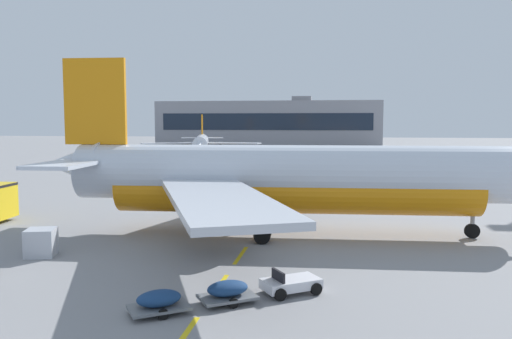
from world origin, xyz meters
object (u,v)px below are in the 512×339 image
Objects in this scene: airliner_foreground at (286,178)px; uld_cargo_container at (41,243)px; baggage_train at (228,291)px; ground_power_truck at (420,180)px; airliner_far_center at (201,143)px.

airliner_foreground is 15.99m from uld_cargo_container.
airliner_foreground reaches higher than baggage_train.
uld_cargo_container is at bearing -131.53° from ground_power_truck.
airliner_foreground is 17.75× the size of uld_cargo_container.
ground_power_truck is at bearing 60.02° from airliner_foreground.
airliner_foreground is 4.71× the size of ground_power_truck.
uld_cargo_container is at bearing -149.89° from airliner_foreground.
airliner_far_center is at bearing 125.62° from ground_power_truck.
ground_power_truck is (12.33, 21.37, -2.30)m from airliner_foreground.
airliner_foreground is 1.31× the size of airliner_far_center.
baggage_train is 4.07× the size of uld_cargo_container.
ground_power_truck is 37.79m from baggage_train.
airliner_far_center is 64.64m from ground_power_truck.
airliner_foreground is at bearing 85.07° from baggage_train.
ground_power_truck is (37.64, -52.53, -1.40)m from airliner_far_center.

